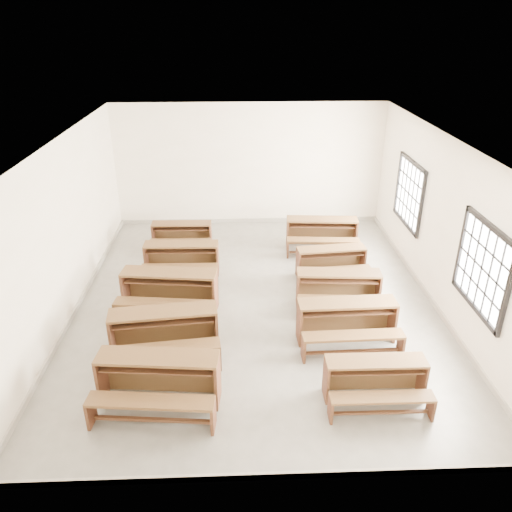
{
  "coord_description": "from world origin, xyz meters",
  "views": [
    {
      "loc": [
        -0.34,
        -8.54,
        5.14
      ],
      "look_at": [
        0.0,
        0.0,
        1.0
      ],
      "focal_mm": 35.0,
      "sensor_mm": 36.0,
      "label": 1
    }
  ],
  "objects_px": {
    "desk_set_1": "(164,330)",
    "desk_set_2": "(169,289)",
    "desk_set_4": "(182,234)",
    "desk_set_8": "(331,260)",
    "desk_set_6": "(347,319)",
    "desk_set_0": "(158,377)",
    "desk_set_7": "(338,287)",
    "desk_set_9": "(322,232)",
    "desk_set_3": "(181,257)",
    "desk_set_5": "(375,377)"
  },
  "relations": [
    {
      "from": "desk_set_8",
      "to": "desk_set_5",
      "type": "bearing_deg",
      "value": -96.04
    },
    {
      "from": "desk_set_2",
      "to": "desk_set_3",
      "type": "height_order",
      "value": "desk_set_2"
    },
    {
      "from": "desk_set_3",
      "to": "desk_set_2",
      "type": "bearing_deg",
      "value": -92.34
    },
    {
      "from": "desk_set_5",
      "to": "desk_set_8",
      "type": "distance_m",
      "value": 3.84
    },
    {
      "from": "desk_set_8",
      "to": "desk_set_0",
      "type": "bearing_deg",
      "value": -135.47
    },
    {
      "from": "desk_set_2",
      "to": "desk_set_0",
      "type": "bearing_deg",
      "value": -80.06
    },
    {
      "from": "desk_set_9",
      "to": "desk_set_0",
      "type": "bearing_deg",
      "value": -117.09
    },
    {
      "from": "desk_set_6",
      "to": "desk_set_4",
      "type": "bearing_deg",
      "value": 127.04
    },
    {
      "from": "desk_set_1",
      "to": "desk_set_4",
      "type": "bearing_deg",
      "value": 85.0
    },
    {
      "from": "desk_set_0",
      "to": "desk_set_3",
      "type": "xyz_separation_m",
      "value": [
        -0.05,
        4.03,
        -0.04
      ]
    },
    {
      "from": "desk_set_1",
      "to": "desk_set_6",
      "type": "bearing_deg",
      "value": -2.31
    },
    {
      "from": "desk_set_9",
      "to": "desk_set_4",
      "type": "bearing_deg",
      "value": -178.54
    },
    {
      "from": "desk_set_1",
      "to": "desk_set_5",
      "type": "distance_m",
      "value": 3.44
    },
    {
      "from": "desk_set_3",
      "to": "desk_set_6",
      "type": "distance_m",
      "value": 4.04
    },
    {
      "from": "desk_set_5",
      "to": "desk_set_9",
      "type": "xyz_separation_m",
      "value": [
        0.05,
        5.29,
        0.06
      ]
    },
    {
      "from": "desk_set_4",
      "to": "desk_set_8",
      "type": "height_order",
      "value": "desk_set_8"
    },
    {
      "from": "desk_set_1",
      "to": "desk_set_7",
      "type": "xyz_separation_m",
      "value": [
        3.16,
        1.39,
        -0.04
      ]
    },
    {
      "from": "desk_set_2",
      "to": "desk_set_8",
      "type": "relative_size",
      "value": 1.23
    },
    {
      "from": "desk_set_5",
      "to": "desk_set_8",
      "type": "relative_size",
      "value": 0.95
    },
    {
      "from": "desk_set_0",
      "to": "desk_set_8",
      "type": "bearing_deg",
      "value": 55.44
    },
    {
      "from": "desk_set_0",
      "to": "desk_set_4",
      "type": "xyz_separation_m",
      "value": [
        -0.18,
        5.41,
        -0.08
      ]
    },
    {
      "from": "desk_set_4",
      "to": "desk_set_8",
      "type": "distance_m",
      "value": 3.73
    },
    {
      "from": "desk_set_7",
      "to": "desk_set_8",
      "type": "distance_m",
      "value": 1.22
    },
    {
      "from": "desk_set_0",
      "to": "desk_set_9",
      "type": "bearing_deg",
      "value": 64.01
    },
    {
      "from": "desk_set_3",
      "to": "desk_set_8",
      "type": "distance_m",
      "value": 3.24
    },
    {
      "from": "desk_set_8",
      "to": "desk_set_6",
      "type": "bearing_deg",
      "value": -99.22
    },
    {
      "from": "desk_set_7",
      "to": "desk_set_9",
      "type": "height_order",
      "value": "desk_set_9"
    },
    {
      "from": "desk_set_0",
      "to": "desk_set_4",
      "type": "height_order",
      "value": "desk_set_0"
    },
    {
      "from": "desk_set_5",
      "to": "desk_set_7",
      "type": "relative_size",
      "value": 0.89
    },
    {
      "from": "desk_set_5",
      "to": "desk_set_6",
      "type": "bearing_deg",
      "value": 94.86
    },
    {
      "from": "desk_set_6",
      "to": "desk_set_7",
      "type": "relative_size",
      "value": 1.03
    },
    {
      "from": "desk_set_1",
      "to": "desk_set_8",
      "type": "height_order",
      "value": "desk_set_1"
    },
    {
      "from": "desk_set_1",
      "to": "desk_set_5",
      "type": "bearing_deg",
      "value": -27.59
    },
    {
      "from": "desk_set_4",
      "to": "desk_set_8",
      "type": "bearing_deg",
      "value": -24.83
    },
    {
      "from": "desk_set_1",
      "to": "desk_set_2",
      "type": "height_order",
      "value": "desk_set_2"
    },
    {
      "from": "desk_set_7",
      "to": "desk_set_9",
      "type": "distance_m",
      "value": 2.67
    },
    {
      "from": "desk_set_2",
      "to": "desk_set_7",
      "type": "distance_m",
      "value": 3.24
    },
    {
      "from": "desk_set_4",
      "to": "desk_set_6",
      "type": "distance_m",
      "value": 5.12
    },
    {
      "from": "desk_set_1",
      "to": "desk_set_4",
      "type": "height_order",
      "value": "desk_set_1"
    },
    {
      "from": "desk_set_1",
      "to": "desk_set_7",
      "type": "distance_m",
      "value": 3.46
    },
    {
      "from": "desk_set_4",
      "to": "desk_set_7",
      "type": "xyz_separation_m",
      "value": [
        3.28,
        -2.83,
        0.05
      ]
    },
    {
      "from": "desk_set_8",
      "to": "desk_set_7",
      "type": "bearing_deg",
      "value": -99.34
    },
    {
      "from": "desk_set_7",
      "to": "desk_set_8",
      "type": "relative_size",
      "value": 1.08
    },
    {
      "from": "desk_set_5",
      "to": "desk_set_6",
      "type": "distance_m",
      "value": 1.47
    },
    {
      "from": "desk_set_6",
      "to": "desk_set_8",
      "type": "relative_size",
      "value": 1.11
    },
    {
      "from": "desk_set_2",
      "to": "desk_set_8",
      "type": "bearing_deg",
      "value": 27.49
    },
    {
      "from": "desk_set_0",
      "to": "desk_set_8",
      "type": "relative_size",
      "value": 1.19
    },
    {
      "from": "desk_set_1",
      "to": "desk_set_2",
      "type": "xyz_separation_m",
      "value": [
        -0.08,
        1.36,
        0.01
      ]
    },
    {
      "from": "desk_set_4",
      "to": "desk_set_1",
      "type": "bearing_deg",
      "value": -87.63
    },
    {
      "from": "desk_set_3",
      "to": "desk_set_6",
      "type": "relative_size",
      "value": 0.94
    }
  ]
}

